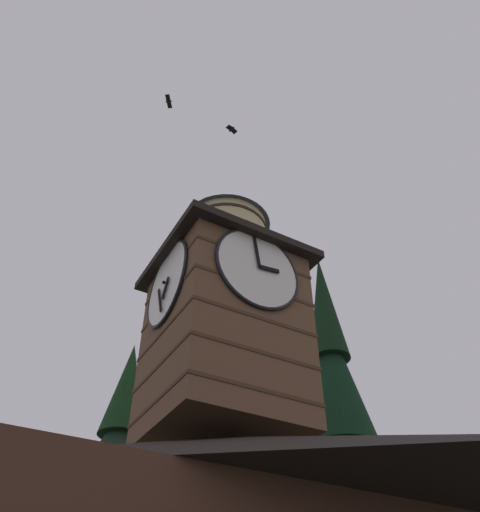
{
  "coord_description": "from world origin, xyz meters",
  "views": [
    {
      "loc": [
        3.85,
        9.5,
        1.87
      ],
      "look_at": [
        -2.41,
        -1.43,
        12.39
      ],
      "focal_mm": 36.06,
      "sensor_mm": 36.0,
      "label": 1
    }
  ],
  "objects_px": {
    "flying_bird_low": "(169,102)",
    "pine_tree_aside": "(348,499)",
    "clock_tower": "(224,315)",
    "flying_bird_high": "(232,129)"
  },
  "relations": [
    {
      "from": "flying_bird_low",
      "to": "clock_tower",
      "type": "bearing_deg",
      "value": 169.4
    },
    {
      "from": "pine_tree_aside",
      "to": "flying_bird_low",
      "type": "relative_size",
      "value": 31.1
    },
    {
      "from": "flying_bird_low",
      "to": "flying_bird_high",
      "type": "bearing_deg",
      "value": 174.88
    },
    {
      "from": "clock_tower",
      "to": "pine_tree_aside",
      "type": "relative_size",
      "value": 0.45
    },
    {
      "from": "clock_tower",
      "to": "flying_bird_low",
      "type": "bearing_deg",
      "value": -10.6
    },
    {
      "from": "pine_tree_aside",
      "to": "flying_bird_low",
      "type": "distance_m",
      "value": 16.95
    },
    {
      "from": "pine_tree_aside",
      "to": "flying_bird_high",
      "type": "xyz_separation_m",
      "value": [
        7.7,
        4.51,
        12.38
      ]
    },
    {
      "from": "flying_bird_low",
      "to": "pine_tree_aside",
      "type": "bearing_deg",
      "value": -157.85
    },
    {
      "from": "clock_tower",
      "to": "flying_bird_low",
      "type": "xyz_separation_m",
      "value": [
        2.51,
        -0.47,
        9.67
      ]
    },
    {
      "from": "clock_tower",
      "to": "pine_tree_aside",
      "type": "height_order",
      "value": "pine_tree_aside"
    }
  ]
}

